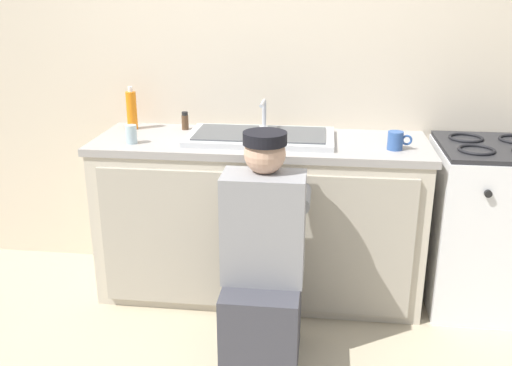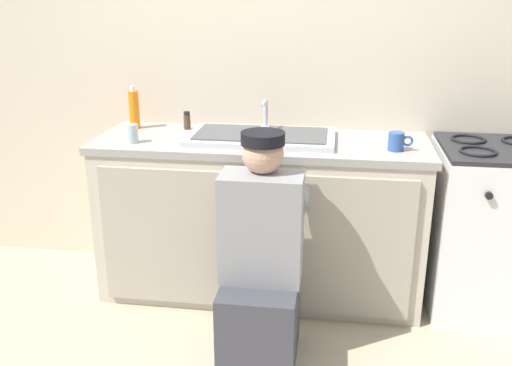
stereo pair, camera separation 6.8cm
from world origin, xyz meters
The scene contains 11 objects.
ground_plane centered at (0.00, 0.00, 0.00)m, with size 12.00×12.00×0.00m, color tan.
back_wall centered at (0.00, 0.65, 1.25)m, with size 6.00×0.10×2.50m, color beige.
counter_cabinet centered at (0.00, 0.29, 0.44)m, with size 1.79×0.62×0.88m.
countertop centered at (0.00, 0.30, 0.90)m, with size 1.83×0.62×0.04m, color #9E9993.
sink_double_basin centered at (0.00, 0.30, 0.94)m, with size 0.80×0.44×0.19m.
stove_range centered at (1.25, 0.30, 0.47)m, with size 0.59×0.62×0.94m.
plumber_person centered at (0.08, -0.33, 0.46)m, with size 0.42×0.61×1.10m.
water_glass centered at (-0.68, 0.14, 0.97)m, with size 0.06×0.06×0.10m.
spice_bottle_pepper centered at (-0.46, 0.48, 0.97)m, with size 0.04×0.04×0.11m.
coffee_mug centered at (0.71, 0.19, 0.97)m, with size 0.13×0.08×0.10m.
soap_bottle_orange centered at (-0.77, 0.45, 1.03)m, with size 0.06×0.06×0.25m.
Camera 1 is at (0.34, -2.71, 1.73)m, focal length 40.00 mm.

